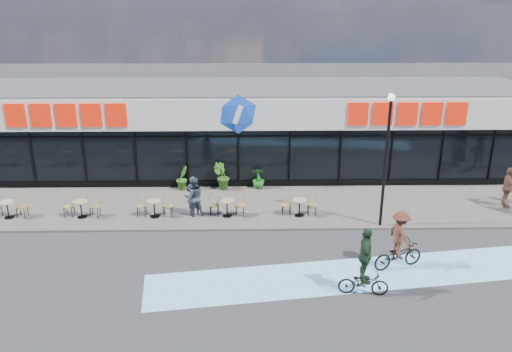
# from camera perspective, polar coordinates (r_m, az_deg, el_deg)

# --- Properties ---
(ground) EXTENTS (120.00, 120.00, 0.00)m
(ground) POSITION_cam_1_polar(r_m,az_deg,el_deg) (18.57, -2.27, -9.01)
(ground) COLOR #28282B
(ground) RESTS_ON ground
(sidewalk) EXTENTS (44.00, 5.00, 0.10)m
(sidewalk) POSITION_cam_1_polar(r_m,az_deg,el_deg) (22.61, -2.05, -3.47)
(sidewalk) COLOR #5E5853
(sidewalk) RESTS_ON ground
(bike_lane) EXTENTS (14.17, 4.13, 0.01)m
(bike_lane) POSITION_cam_1_polar(r_m,az_deg,el_deg) (17.62, 11.00, -11.05)
(bike_lane) COLOR #7AC0E6
(bike_lane) RESTS_ON ground
(building) EXTENTS (30.60, 6.57, 4.75)m
(building) POSITION_cam_1_polar(r_m,az_deg,el_deg) (27.05, -1.93, 5.49)
(building) COLOR black
(building) RESTS_ON ground
(lamp_post) EXTENTS (0.28, 0.28, 5.43)m
(lamp_post) POSITION_cam_1_polar(r_m,az_deg,el_deg) (20.18, 14.71, 2.87)
(lamp_post) COLOR black
(lamp_post) RESTS_ON sidewalk
(bistro_set_1) EXTENTS (1.54, 0.62, 0.90)m
(bistro_set_1) POSITION_cam_1_polar(r_m,az_deg,el_deg) (23.67, -26.44, -3.20)
(bistro_set_1) COLOR tan
(bistro_set_1) RESTS_ON sidewalk
(bistro_set_2) EXTENTS (1.54, 0.62, 0.90)m
(bistro_set_2) POSITION_cam_1_polar(r_m,az_deg,el_deg) (22.52, -19.30, -3.32)
(bistro_set_2) COLOR tan
(bistro_set_2) RESTS_ON sidewalk
(bistro_set_3) EXTENTS (1.54, 0.62, 0.90)m
(bistro_set_3) POSITION_cam_1_polar(r_m,az_deg,el_deg) (21.74, -11.52, -3.38)
(bistro_set_3) COLOR tan
(bistro_set_3) RESTS_ON sidewalk
(bistro_set_4) EXTENTS (1.54, 0.62, 0.90)m
(bistro_set_4) POSITION_cam_1_polar(r_m,az_deg,el_deg) (21.39, -3.33, -3.39)
(bistro_set_4) COLOR tan
(bistro_set_4) RESTS_ON sidewalk
(bistro_set_5) EXTENTS (1.54, 0.62, 0.90)m
(bistro_set_5) POSITION_cam_1_polar(r_m,az_deg,el_deg) (21.49, 4.96, -3.32)
(bistro_set_5) COLOR tan
(bistro_set_5) RESTS_ON sidewalk
(potted_plant_left) EXTENTS (0.68, 0.77, 1.18)m
(potted_plant_left) POSITION_cam_1_polar(r_m,az_deg,el_deg) (24.52, -8.44, -0.21)
(potted_plant_left) COLOR #315F1B
(potted_plant_left) RESTS_ON sidewalk
(potted_plant_mid) EXTENTS (0.75, 0.61, 1.33)m
(potted_plant_mid) POSITION_cam_1_polar(r_m,az_deg,el_deg) (24.29, -3.94, -0.04)
(potted_plant_mid) COLOR #2A5618
(potted_plant_mid) RESTS_ON sidewalk
(potted_plant_right) EXTENTS (0.61, 0.61, 1.02)m
(potted_plant_right) POSITION_cam_1_polar(r_m,az_deg,el_deg) (24.43, 0.28, -0.27)
(potted_plant_right) COLOR #1B5E1B
(potted_plant_right) RESTS_ON sidewalk
(patron_left) EXTENTS (0.65, 0.44, 1.73)m
(patron_left) POSITION_cam_1_polar(r_m,az_deg,el_deg) (21.49, -7.16, -2.24)
(patron_left) COLOR #2E3648
(patron_left) RESTS_ON sidewalk
(patron_right) EXTENTS (0.97, 0.84, 1.72)m
(patron_right) POSITION_cam_1_polar(r_m,az_deg,el_deg) (21.38, -7.10, -2.36)
(patron_right) COLOR #2C3745
(patron_right) RESTS_ON sidewalk
(pedestrian_b) EXTENTS (0.70, 1.16, 1.84)m
(pedestrian_b) POSITION_cam_1_polar(r_m,az_deg,el_deg) (24.73, 26.81, -1.18)
(pedestrian_b) COLOR brown
(pedestrian_b) RESTS_ON sidewalk
(cyclist_a) EXTENTS (1.63, 1.12, 2.29)m
(cyclist_a) POSITION_cam_1_polar(r_m,az_deg,el_deg) (16.20, 12.29, -10.24)
(cyclist_a) COLOR black
(cyclist_a) RESTS_ON ground
(cyclist_b) EXTENTS (1.98, 1.23, 2.13)m
(cyclist_b) POSITION_cam_1_polar(r_m,az_deg,el_deg) (18.03, 16.03, -7.58)
(cyclist_b) COLOR black
(cyclist_b) RESTS_ON ground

